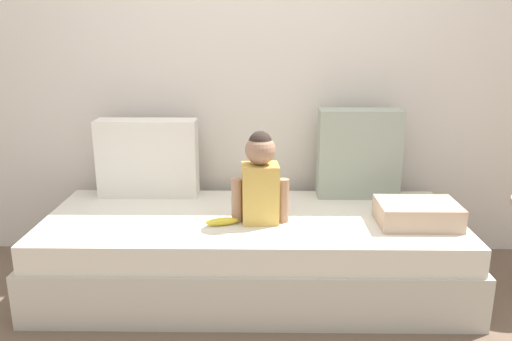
# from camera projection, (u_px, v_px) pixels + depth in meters

# --- Properties ---
(ground_plane) EXTENTS (12.00, 12.00, 0.00)m
(ground_plane) POSITION_uv_depth(u_px,v_px,m) (252.00, 287.00, 2.85)
(ground_plane) COLOR brown
(back_wall) EXTENTS (5.45, 0.10, 2.27)m
(back_wall) POSITION_uv_depth(u_px,v_px,m) (254.00, 71.00, 3.10)
(back_wall) COLOR silver
(back_wall) RESTS_ON ground
(couch) EXTENTS (2.25, 0.89, 0.42)m
(couch) POSITION_uv_depth(u_px,v_px,m) (252.00, 252.00, 2.79)
(couch) COLOR beige
(couch) RESTS_ON ground
(throw_pillow_left) EXTENTS (0.58, 0.16, 0.46)m
(throw_pillow_left) POSITION_uv_depth(u_px,v_px,m) (148.00, 158.00, 3.02)
(throw_pillow_left) COLOR silver
(throw_pillow_left) RESTS_ON couch
(throw_pillow_right) EXTENTS (0.47, 0.16, 0.52)m
(throw_pillow_right) POSITION_uv_depth(u_px,v_px,m) (359.00, 154.00, 2.99)
(throw_pillow_right) COLOR #99A393
(throw_pillow_right) RESTS_ON couch
(toddler) EXTENTS (0.30, 0.16, 0.48)m
(toddler) POSITION_uv_depth(u_px,v_px,m) (260.00, 178.00, 2.59)
(toddler) COLOR gold
(toddler) RESTS_ON couch
(banana) EXTENTS (0.18, 0.09, 0.04)m
(banana) POSITION_uv_depth(u_px,v_px,m) (222.00, 222.00, 2.60)
(banana) COLOR yellow
(banana) RESTS_ON couch
(folded_blanket) EXTENTS (0.40, 0.28, 0.12)m
(folded_blanket) POSITION_uv_depth(u_px,v_px,m) (417.00, 213.00, 2.60)
(folded_blanket) COLOR tan
(folded_blanket) RESTS_ON couch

